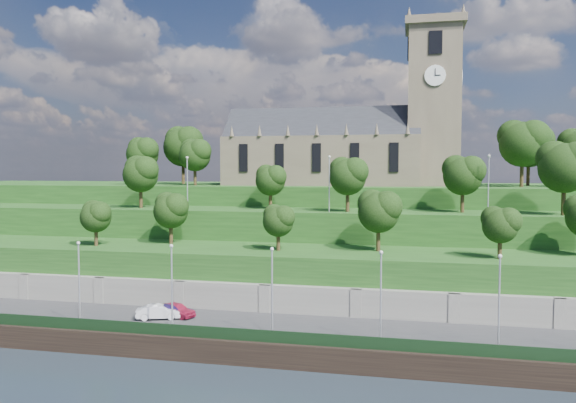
% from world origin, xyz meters
% --- Properties ---
extents(ground, '(320.00, 320.00, 0.00)m').
position_xyz_m(ground, '(0.00, 0.00, 0.00)').
color(ground, '#1B222C').
rests_on(ground, ground).
extents(promenade, '(160.00, 12.00, 2.00)m').
position_xyz_m(promenade, '(0.00, 6.00, 1.00)').
color(promenade, '#2D2D30').
rests_on(promenade, ground).
extents(quay_wall, '(160.00, 0.50, 2.20)m').
position_xyz_m(quay_wall, '(0.00, -0.05, 1.10)').
color(quay_wall, black).
rests_on(quay_wall, ground).
extents(fence, '(160.00, 0.10, 1.20)m').
position_xyz_m(fence, '(0.00, 0.60, 2.60)').
color(fence, black).
rests_on(fence, promenade).
extents(retaining_wall, '(160.00, 2.10, 5.00)m').
position_xyz_m(retaining_wall, '(0.00, 11.97, 2.50)').
color(retaining_wall, slate).
rests_on(retaining_wall, ground).
extents(embankment_lower, '(160.00, 12.00, 8.00)m').
position_xyz_m(embankment_lower, '(0.00, 18.00, 4.00)').
color(embankment_lower, '#1B4316').
rests_on(embankment_lower, ground).
extents(embankment_upper, '(160.00, 10.00, 12.00)m').
position_xyz_m(embankment_upper, '(0.00, 29.00, 6.00)').
color(embankment_upper, '#1B4316').
rests_on(embankment_upper, ground).
extents(hilltop, '(160.00, 32.00, 15.00)m').
position_xyz_m(hilltop, '(0.00, 50.00, 7.50)').
color(hilltop, '#1B4316').
rests_on(hilltop, ground).
extents(church, '(38.60, 12.35, 27.60)m').
position_xyz_m(church, '(0.79, 45.98, 22.52)').
color(church, brown).
rests_on(church, hilltop).
extents(trees_lower, '(62.61, 8.23, 7.29)m').
position_xyz_m(trees_lower, '(2.42, 18.46, 12.43)').
color(trees_lower, '#312513').
rests_on(trees_lower, embankment_lower).
extents(trees_upper, '(63.32, 8.22, 9.21)m').
position_xyz_m(trees_upper, '(6.86, 27.90, 17.42)').
color(trees_upper, '#312513').
rests_on(trees_upper, embankment_upper).
extents(trees_hilltop, '(76.45, 15.93, 10.55)m').
position_xyz_m(trees_hilltop, '(3.09, 45.12, 21.51)').
color(trees_hilltop, '#312513').
rests_on(trees_hilltop, hilltop).
extents(lamp_posts_promenade, '(60.36, 0.36, 8.46)m').
position_xyz_m(lamp_posts_promenade, '(-2.00, 2.50, 6.85)').
color(lamp_posts_promenade, '#B2B2B7').
rests_on(lamp_posts_promenade, promenade).
extents(lamp_posts_upper, '(40.36, 0.36, 7.48)m').
position_xyz_m(lamp_posts_upper, '(-0.00, 26.00, 16.34)').
color(lamp_posts_upper, '#B2B2B7').
rests_on(lamp_posts_upper, embankment_upper).
extents(car_left, '(4.76, 3.18, 1.51)m').
position_xyz_m(car_left, '(-13.67, 7.42, 2.75)').
color(car_left, '#A51B3C').
rests_on(car_left, promenade).
extents(car_middle, '(4.87, 3.06, 1.51)m').
position_xyz_m(car_middle, '(-15.15, 6.15, 2.76)').
color(car_middle, silver).
rests_on(car_middle, promenade).
extents(car_right, '(4.97, 2.85, 1.36)m').
position_xyz_m(car_right, '(-13.92, 7.12, 2.68)').
color(car_right, '#271957').
rests_on(car_right, promenade).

